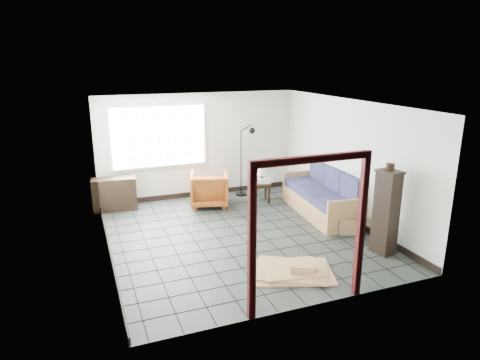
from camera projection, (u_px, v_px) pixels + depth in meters
name	position (u px, v px, depth m)	size (l,w,h in m)	color
ground	(239.00, 235.00, 8.56)	(5.50, 5.50, 0.00)	black
room_shell	(238.00, 152.00, 8.13)	(5.02, 5.52, 2.61)	silver
window_panel	(159.00, 137.00, 10.20)	(2.32, 0.08, 1.52)	silver
doorway_trim	(310.00, 215.00, 5.76)	(1.80, 0.08, 2.20)	#3C0D0E
futon_sofa	(324.00, 198.00, 9.62)	(1.09, 2.43, 1.05)	#976944
armchair	(209.00, 187.00, 10.16)	(0.86, 0.81, 0.89)	brown
side_table	(260.00, 186.00, 10.44)	(0.51, 0.51, 0.48)	black
table_lamp	(262.00, 172.00, 10.38)	(0.24, 0.24, 0.36)	black
projector	(264.00, 180.00, 10.40)	(0.35, 0.30, 0.11)	silver
floor_lamp	(246.00, 158.00, 10.81)	(0.52, 0.32, 1.81)	black
console_shelf	(115.00, 194.00, 9.86)	(1.01, 0.46, 0.76)	black
tall_shelf	(386.00, 212.00, 7.57)	(0.39, 0.46, 1.54)	black
pot	(390.00, 167.00, 7.40)	(0.18, 0.18, 0.11)	black
open_box	(349.00, 224.00, 8.67)	(0.87, 0.66, 0.44)	#99734A
cardboard_pile	(293.00, 270.00, 7.04)	(1.57, 1.33, 0.19)	#99734A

